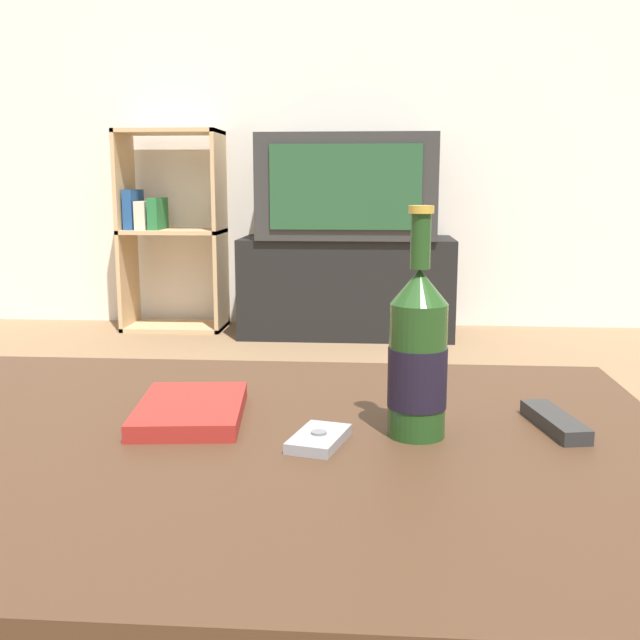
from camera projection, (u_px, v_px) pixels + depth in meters
name	position (u px, v px, depth m)	size (l,w,h in m)	color
back_wall	(347.00, 72.00, 3.80)	(8.00, 0.05, 2.60)	silver
coffee_table	(251.00, 474.00, 1.00)	(1.14, 0.86, 0.41)	#422B1C
tv_stand	(347.00, 286.00, 3.69)	(1.03, 0.45, 0.48)	black
television	(347.00, 187.00, 3.60)	(0.84, 0.50, 0.49)	#2D2D2D
bookshelf	(167.00, 228.00, 3.79)	(0.51, 0.30, 1.00)	tan
beer_bottle	(418.00, 356.00, 0.98)	(0.08, 0.08, 0.30)	#1E4219
cell_phone	(319.00, 439.00, 0.96)	(0.08, 0.11, 0.02)	gray
remote_control	(555.00, 422.00, 1.02)	(0.07, 0.15, 0.02)	#282828
table_book	(191.00, 410.00, 1.07)	(0.17, 0.23, 0.02)	maroon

